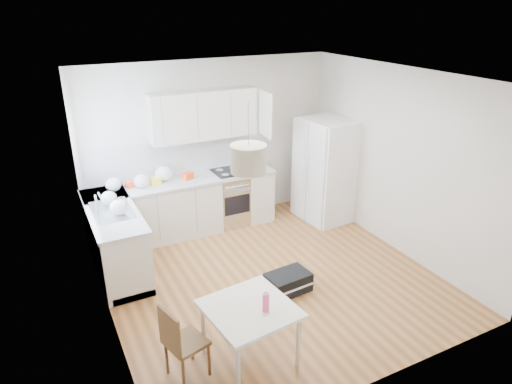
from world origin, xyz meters
The scene contains 29 objects.
floor centered at (0.00, 0.00, 0.00)m, with size 4.20×4.20×0.00m, color brown.
ceiling centered at (0.00, 0.00, 2.70)m, with size 4.20×4.20×0.00m, color white.
wall_back centered at (0.00, 2.10, 1.35)m, with size 4.20×4.20×0.00m, color beige.
wall_left centered at (-2.10, 0.00, 1.35)m, with size 4.20×4.20×0.00m, color beige.
wall_right centered at (2.10, 0.00, 1.35)m, with size 4.20×4.20×0.00m, color beige.
window_glassblock centered at (-2.09, 1.15, 1.75)m, with size 0.02×1.00×1.00m, color #BFE0F9.
cabinets_back centered at (-0.60, 1.80, 0.44)m, with size 3.00×0.60×0.88m, color beige.
cabinets_left centered at (-1.80, 1.20, 0.44)m, with size 0.60×1.80×0.88m, color beige.
counter_back centered at (-0.60, 1.80, 0.90)m, with size 3.02×0.64×0.04m, color #B3B5B8.
counter_left centered at (-1.80, 1.20, 0.90)m, with size 0.64×1.82×0.04m, color #B3B5B8.
backsplash_back centered at (-0.60, 2.09, 1.21)m, with size 3.00×0.01×0.58m, color white.
backsplash_left centered at (-2.09, 1.20, 1.21)m, with size 0.01×1.80×0.58m, color white.
upper_cabinets centered at (-0.15, 1.94, 1.88)m, with size 1.70×0.32×0.75m, color beige.
range_oven centered at (0.20, 1.80, 0.44)m, with size 0.50×0.61×0.88m, color silver, non-canonical shape.
sink centered at (-1.80, 1.15, 0.92)m, with size 0.50×0.80×0.16m, color silver, non-canonical shape.
refrigerator centered at (1.74, 1.25, 0.87)m, with size 0.83×0.87×1.74m, color white, non-canonical shape.
dining_table centered at (-0.93, -1.26, 0.60)m, with size 0.93×0.93×0.67m.
dining_chair centered at (-1.57, -1.16, 0.42)m, with size 0.36×0.36×0.85m, color #462D15, non-canonical shape.
drink_bottle centered at (-0.81, -1.38, 0.78)m, with size 0.07×0.07×0.24m, color #F04289.
gym_bag centered at (0.06, -0.37, 0.13)m, with size 0.55×0.36×0.26m, color black.
pendant_lamp centered at (-0.85, -1.10, 2.18)m, with size 0.33×0.33×0.26m, color tan.
grocery_bag_a centered at (-1.64, 1.83, 1.02)m, with size 0.23×0.20×0.21m, color white.
grocery_bag_b centered at (-1.24, 1.77, 1.02)m, with size 0.23×0.19×0.20m, color white.
grocery_bag_c centered at (-0.86, 1.89, 1.04)m, with size 0.27×0.23×0.24m, color white.
grocery_bag_d centered at (-1.79, 1.36, 1.02)m, with size 0.22×0.18×0.19m, color white.
grocery_bag_e centered at (-1.73, 0.97, 1.02)m, with size 0.23×0.20×0.21m, color white.
snack_orange centered at (-0.51, 1.78, 0.98)m, with size 0.16×0.10×0.11m, color red.
snack_yellow centered at (-1.01, 1.82, 0.97)m, with size 0.16×0.10×0.11m, color yellow.
snack_red centered at (-1.39, 1.86, 0.97)m, with size 0.14×0.09×0.10m, color red.
Camera 1 is at (-2.57, -4.65, 3.51)m, focal length 32.00 mm.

